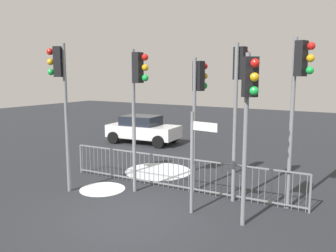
{
  "coord_description": "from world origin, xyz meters",
  "views": [
    {
      "loc": [
        5.33,
        -6.81,
        3.63
      ],
      "look_at": [
        -0.61,
        3.0,
        1.94
      ],
      "focal_mm": 37.2,
      "sensor_mm": 36.0,
      "label": 1
    }
  ],
  "objects_px": {
    "traffic_light_foreground_left": "(198,94)",
    "traffic_light_foreground_right": "(239,87)",
    "traffic_light_mid_left": "(137,89)",
    "direction_sign_post": "(194,157)",
    "traffic_light_mid_right": "(299,85)",
    "car_white_trailing": "(143,129)",
    "traffic_light_rear_left": "(249,101)",
    "traffic_light_rear_right": "(60,84)"
  },
  "relations": [
    {
      "from": "traffic_light_rear_right",
      "to": "traffic_light_mid_left",
      "type": "distance_m",
      "value": 2.35
    },
    {
      "from": "direction_sign_post",
      "to": "car_white_trailing",
      "type": "relative_size",
      "value": 0.69
    },
    {
      "from": "traffic_light_rear_right",
      "to": "car_white_trailing",
      "type": "relative_size",
      "value": 1.16
    },
    {
      "from": "traffic_light_mid_right",
      "to": "traffic_light_rear_left",
      "type": "bearing_deg",
      "value": -6.11
    },
    {
      "from": "traffic_light_foreground_left",
      "to": "traffic_light_foreground_right",
      "type": "xyz_separation_m",
      "value": [
        1.39,
        -0.24,
        0.26
      ]
    },
    {
      "from": "traffic_light_rear_right",
      "to": "traffic_light_mid_right",
      "type": "bearing_deg",
      "value": -99.43
    },
    {
      "from": "traffic_light_rear_left",
      "to": "direction_sign_post",
      "type": "bearing_deg",
      "value": -45.25
    },
    {
      "from": "traffic_light_foreground_right",
      "to": "car_white_trailing",
      "type": "distance_m",
      "value": 9.58
    },
    {
      "from": "traffic_light_foreground_left",
      "to": "traffic_light_rear_right",
      "type": "xyz_separation_m",
      "value": [
        -3.51,
        -2.28,
        0.31
      ]
    },
    {
      "from": "traffic_light_mid_left",
      "to": "traffic_light_foreground_right",
      "type": "bearing_deg",
      "value": 102.39
    },
    {
      "from": "traffic_light_rear_right",
      "to": "traffic_light_mid_left",
      "type": "xyz_separation_m",
      "value": [
        2.06,
        1.12,
        -0.13
      ]
    },
    {
      "from": "traffic_light_foreground_right",
      "to": "direction_sign_post",
      "type": "height_order",
      "value": "traffic_light_foreground_right"
    },
    {
      "from": "traffic_light_foreground_left",
      "to": "traffic_light_mid_left",
      "type": "distance_m",
      "value": 1.86
    },
    {
      "from": "traffic_light_rear_left",
      "to": "direction_sign_post",
      "type": "xyz_separation_m",
      "value": [
        -1.45,
        0.13,
        -1.5
      ]
    },
    {
      "from": "traffic_light_foreground_left",
      "to": "traffic_light_mid_right",
      "type": "xyz_separation_m",
      "value": [
        2.97,
        -0.15,
        0.32
      ]
    },
    {
      "from": "traffic_light_rear_left",
      "to": "direction_sign_post",
      "type": "distance_m",
      "value": 2.09
    },
    {
      "from": "traffic_light_rear_right",
      "to": "traffic_light_foreground_right",
      "type": "relative_size",
      "value": 1.02
    },
    {
      "from": "traffic_light_foreground_left",
      "to": "traffic_light_mid_left",
      "type": "xyz_separation_m",
      "value": [
        -1.45,
        -1.15,
        0.18
      ]
    },
    {
      "from": "car_white_trailing",
      "to": "traffic_light_mid_left",
      "type": "bearing_deg",
      "value": -60.64
    },
    {
      "from": "traffic_light_rear_right",
      "to": "direction_sign_post",
      "type": "height_order",
      "value": "traffic_light_rear_right"
    },
    {
      "from": "traffic_light_rear_left",
      "to": "traffic_light_mid_right",
      "type": "bearing_deg",
      "value": -152.3
    },
    {
      "from": "traffic_light_mid_left",
      "to": "car_white_trailing",
      "type": "xyz_separation_m",
      "value": [
        -4.48,
        6.56,
        -2.45
      ]
    },
    {
      "from": "car_white_trailing",
      "to": "traffic_light_mid_right",
      "type": "bearing_deg",
      "value": -36.96
    },
    {
      "from": "traffic_light_mid_left",
      "to": "traffic_light_rear_right",
      "type": "bearing_deg",
      "value": -66.71
    },
    {
      "from": "traffic_light_rear_left",
      "to": "car_white_trailing",
      "type": "height_order",
      "value": "traffic_light_rear_left"
    },
    {
      "from": "traffic_light_mid_right",
      "to": "traffic_light_mid_left",
      "type": "relative_size",
      "value": 1.05
    },
    {
      "from": "traffic_light_mid_left",
      "to": "car_white_trailing",
      "type": "height_order",
      "value": "traffic_light_mid_left"
    },
    {
      "from": "traffic_light_mid_left",
      "to": "direction_sign_post",
      "type": "distance_m",
      "value": 2.88
    },
    {
      "from": "traffic_light_foreground_right",
      "to": "traffic_light_mid_left",
      "type": "bearing_deg",
      "value": -149.14
    },
    {
      "from": "traffic_light_mid_right",
      "to": "car_white_trailing",
      "type": "distance_m",
      "value": 10.8
    },
    {
      "from": "traffic_light_foreground_left",
      "to": "car_white_trailing",
      "type": "relative_size",
      "value": 1.05
    },
    {
      "from": "traffic_light_rear_left",
      "to": "traffic_light_mid_left",
      "type": "bearing_deg",
      "value": -51.71
    },
    {
      "from": "traffic_light_rear_right",
      "to": "direction_sign_post",
      "type": "xyz_separation_m",
      "value": [
        4.3,
        0.49,
        -1.82
      ]
    },
    {
      "from": "traffic_light_mid_right",
      "to": "traffic_light_foreground_right",
      "type": "bearing_deg",
      "value": -70.53
    },
    {
      "from": "traffic_light_mid_left",
      "to": "direction_sign_post",
      "type": "xyz_separation_m",
      "value": [
        2.24,
        -0.63,
        -1.69
      ]
    },
    {
      "from": "traffic_light_foreground_left",
      "to": "traffic_light_mid_right",
      "type": "height_order",
      "value": "traffic_light_mid_right"
    },
    {
      "from": "traffic_light_foreground_left",
      "to": "traffic_light_rear_left",
      "type": "distance_m",
      "value": 2.95
    },
    {
      "from": "traffic_light_rear_left",
      "to": "traffic_light_foreground_right",
      "type": "height_order",
      "value": "traffic_light_foreground_right"
    },
    {
      "from": "traffic_light_foreground_left",
      "to": "traffic_light_mid_right",
      "type": "bearing_deg",
      "value": 16.67
    },
    {
      "from": "traffic_light_foreground_right",
      "to": "traffic_light_rear_left",
      "type": "bearing_deg",
      "value": -49.99
    },
    {
      "from": "traffic_light_mid_left",
      "to": "traffic_light_mid_right",
      "type": "bearing_deg",
      "value": 97.37
    },
    {
      "from": "traffic_light_rear_left",
      "to": "car_white_trailing",
      "type": "bearing_deg",
      "value": -81.85
    }
  ]
}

